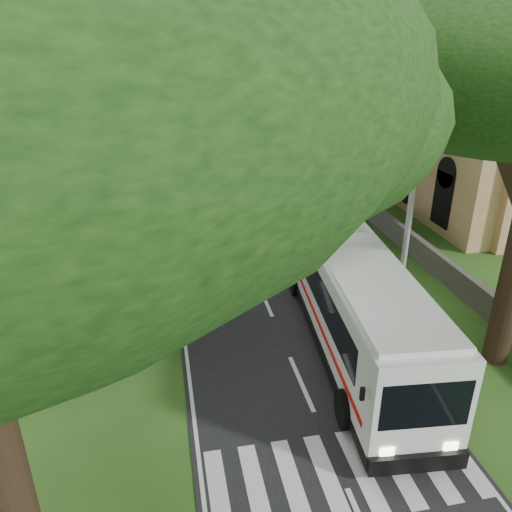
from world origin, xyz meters
TOP-DOWN VIEW (x-y plane):
  - ground at (0.00, 0.00)m, footprint 140.00×140.00m
  - road at (0.00, 25.00)m, footprint 8.00×120.00m
  - crosswalk at (0.00, -2.00)m, footprint 8.00×3.00m
  - property_wall at (9.00, 24.00)m, footprint 0.35×50.00m
  - church at (17.86, 21.55)m, footprint 14.00×24.00m
  - pole_near at (5.50, 6.00)m, footprint 1.60×0.24m
  - pole_mid at (5.50, 26.00)m, footprint 1.60×0.24m
  - pole_far at (5.50, 46.00)m, footprint 1.60×0.24m
  - tree_l_midb at (-7.50, 30.00)m, footprint 13.01×13.01m
  - tree_l_far at (-8.50, 48.00)m, footprint 15.87×15.87m
  - tree_r_mida at (8.00, 20.00)m, footprint 13.17×13.17m
  - tree_r_midb at (7.50, 38.00)m, footprint 14.65×14.65m
  - tree_r_far at (8.50, 56.00)m, footprint 15.77×15.77m
  - coach_bus at (2.52, 4.16)m, footprint 3.97×13.41m
  - distant_car_b at (-1.09, 47.29)m, footprint 1.61×4.54m
  - distant_car_c at (2.23, 63.57)m, footprint 1.99×4.54m
  - pedestrian at (-6.27, 9.42)m, footprint 0.52×0.68m

SIDE VIEW (x-z plane):
  - ground at x=0.00m, z-range 0.00..0.00m
  - crosswalk at x=0.00m, z-range -0.01..0.01m
  - road at x=0.00m, z-range -0.01..0.03m
  - property_wall at x=9.00m, z-range 0.00..1.20m
  - distant_car_c at x=2.23m, z-range 0.03..1.33m
  - distant_car_b at x=-1.09m, z-range 0.03..1.52m
  - pedestrian at x=-6.27m, z-range 0.00..1.69m
  - coach_bus at x=2.52m, z-range 0.15..4.05m
  - pole_near at x=5.50m, z-range 0.18..8.18m
  - pole_mid at x=5.50m, z-range 0.18..8.18m
  - pole_far at x=5.50m, z-range 0.18..8.18m
  - church at x=17.86m, z-range -0.89..10.71m
  - tree_r_far at x=8.50m, z-range 3.52..17.38m
  - tree_l_midb at x=-7.50m, z-range 3.80..17.23m
  - tree_r_mida at x=8.00m, z-range 3.79..17.25m
  - tree_r_midb at x=7.50m, z-range 3.77..17.73m
  - tree_l_far at x=-8.50m, z-range 4.70..21.02m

